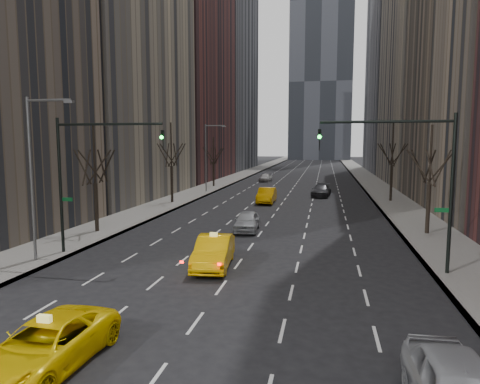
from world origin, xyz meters
The scene contains 23 objects.
ground centered at (0.00, 0.00, 0.00)m, with size 400.00×400.00×0.00m, color black.
sidewalk_left centered at (-12.25, 70.00, 0.07)m, with size 4.50×320.00×0.15m, color slate.
sidewalk_right centered at (12.25, 70.00, 0.07)m, with size 4.50×320.00×0.15m, color slate.
bld_left_far centered at (-21.50, 66.00, 22.00)m, with size 14.00×28.00×44.00m, color brown.
bld_left_deep centered at (-21.50, 96.00, 30.00)m, with size 14.00×30.00×60.00m, color slate.
bld_right_far centered at (21.50, 64.00, 25.00)m, with size 14.00×28.00×50.00m, color tan.
bld_right_deep centered at (21.50, 95.00, 29.00)m, with size 14.00×30.00×58.00m, color slate.
tower_far centered at (2.00, 170.00, 60.00)m, with size 24.00×24.00×120.00m, color black.
tree_lw_b centered at (-12.00, 18.00, 3.72)m, with size 3.36×3.50×7.82m.
tree_lw_c centered at (-12.00, 34.00, 4.04)m, with size 3.36×3.50×8.74m.
tree_lw_d centered at (-12.00, 52.00, 3.56)m, with size 3.36×3.50×7.36m.
tree_rw_b centered at (12.00, 22.00, 3.72)m, with size 3.36×3.50×7.82m.
tree_rw_c centered at (12.00, 40.00, 4.04)m, with size 3.36×3.50×8.74m.
traffic_mast_left centered at (-9.11, 12.00, 5.49)m, with size 6.69×0.39×8.00m.
traffic_mast_right centered at (9.11, 12.00, 5.49)m, with size 6.69×0.39×8.00m.
streetlight_near centered at (-10.84, 10.00, 5.62)m, with size 2.83×0.22×9.00m.
streetlight_far centered at (-10.84, 45.00, 5.62)m, with size 2.83×0.22×9.00m.
taxi_suv centered at (-3.39, 0.02, 0.72)m, with size 2.39×5.18×1.44m, color yellow.
taxi_sedan centered at (-1.19, 11.20, 0.84)m, with size 1.77×5.07×1.67m, color #FFBB05.
silver_sedan_ahead centered at (-1.16, 20.99, 0.74)m, with size 1.75×4.36×1.48m, color #A6A9AE.
far_taxi centered at (-1.74, 36.38, 0.84)m, with size 1.78×5.10×1.68m, color #F8A705.
far_suv_grey centered at (4.18, 43.44, 0.75)m, with size 2.11×5.18×1.50m, color #28282D.
far_car_white centered at (-5.52, 62.64, 0.70)m, with size 1.66×4.14×1.41m, color silver.
Camera 1 is at (4.63, -10.67, 6.70)m, focal length 32.00 mm.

